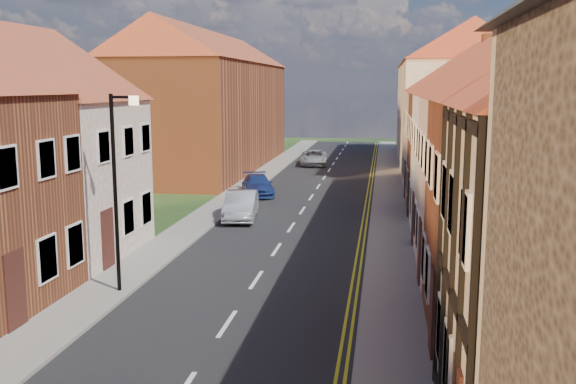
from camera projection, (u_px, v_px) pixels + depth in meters
road at (291, 228)px, 28.97m from camera, size 7.00×90.00×0.02m
pavement_left at (197, 223)px, 29.61m from camera, size 1.80×90.00×0.12m
pavement_right at (390, 230)px, 28.32m from camera, size 1.80×90.00×0.12m
cottage_r_cream_mid at (549, 145)px, 20.53m from camera, size 8.30×5.20×9.00m
cottage_r_pink at (516, 133)px, 25.80m from camera, size 8.30×6.00×9.00m
cottage_r_white_far at (494, 125)px, 31.06m from camera, size 8.30×5.20×9.00m
cottage_r_cream_far at (478, 119)px, 36.33m from camera, size 8.30×6.00×9.00m
cottage_l_pink at (18, 140)px, 23.62m from camera, size 8.30×6.30×8.80m
block_right_far at (451, 99)px, 51.13m from camera, size 8.30×24.20×10.50m
block_left_far at (209, 99)px, 48.97m from camera, size 8.30×24.20×10.50m
lamppost at (117, 181)px, 19.20m from camera, size 0.88×0.15×6.00m
car_mid at (241, 205)px, 30.73m from camera, size 1.90×4.21×1.34m
car_far at (258, 185)px, 37.51m from camera, size 2.76×4.36×1.18m
car_distant at (314, 158)px, 51.52m from camera, size 2.49×4.64×1.24m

